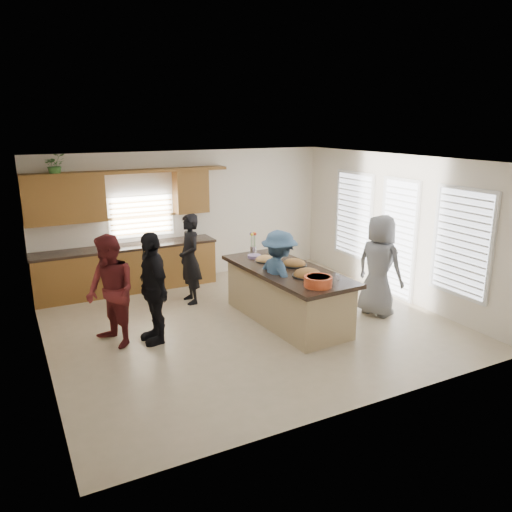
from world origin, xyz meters
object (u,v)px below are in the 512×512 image
island (287,296)px  woman_left_back (190,259)px  woman_left_front (153,288)px  woman_right_back (279,279)px  salad_bowl (318,281)px  woman_left_mid (111,292)px  woman_right_front (379,266)px

island → woman_left_back: bearing=122.0°
woman_left_front → woman_right_back: woman_left_front is taller
salad_bowl → woman_left_mid: 3.18m
island → woman_right_front: 1.75m
woman_left_mid → woman_left_back: bearing=106.8°
island → woman_right_front: woman_right_front is taller
salad_bowl → woman_right_back: 0.98m
woman_right_front → island: bearing=57.0°
salad_bowl → woman_left_front: bearing=150.3°
woman_left_mid → woman_left_front: 0.63m
woman_left_back → woman_right_front: (2.78, -2.14, 0.05)m
woman_left_back → woman_right_front: woman_right_front is taller
woman_left_mid → island: bearing=63.3°
salad_bowl → woman_right_front: 1.77m
woman_left_front → woman_right_back: (2.08, -0.33, -0.06)m
island → woman_left_front: size_ratio=1.55×
woman_left_mid → woman_left_front: (0.61, -0.14, 0.01)m
salad_bowl → woman_left_back: (-1.10, 2.68, -0.17)m
island → woman_left_front: woman_left_front is taller
salad_bowl → woman_right_front: woman_right_front is taller
woman_left_back → woman_left_front: woman_left_front is taller
island → woman_left_mid: bearing=169.2°
salad_bowl → woman_left_front: (-2.22, 1.27, -0.15)m
woman_right_back → woman_left_back: bearing=25.0°
woman_left_mid → woman_right_back: woman_left_mid is taller
island → woman_right_back: bearing=-160.1°
island → woman_left_mid: size_ratio=1.57×
woman_left_mid → woman_left_front: size_ratio=0.99×
woman_right_front → woman_right_back: bearing=61.6°
salad_bowl → woman_left_mid: size_ratio=0.25×
salad_bowl → woman_left_front: size_ratio=0.24×
woman_left_front → woman_right_front: 3.97m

